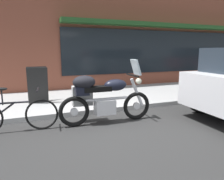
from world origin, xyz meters
TOP-DOWN VIEW (x-y plane):
  - ground_plane at (0.00, 0.00)m, footprint 80.00×80.00m
  - touring_motorcycle at (0.00, 0.36)m, footprint 2.11×0.72m
  - parked_bicycle at (-1.76, 0.47)m, footprint 1.67×0.48m
  - sandwich_board_sign at (-1.23, 2.33)m, footprint 0.55×0.43m

SIDE VIEW (x-z plane):
  - ground_plane at x=0.00m, z-range 0.00..0.00m
  - parked_bicycle at x=-1.76m, z-range -0.10..0.81m
  - touring_motorcycle at x=0.00m, z-range -0.09..1.31m
  - sandwich_board_sign at x=-1.23m, z-range 0.13..1.15m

